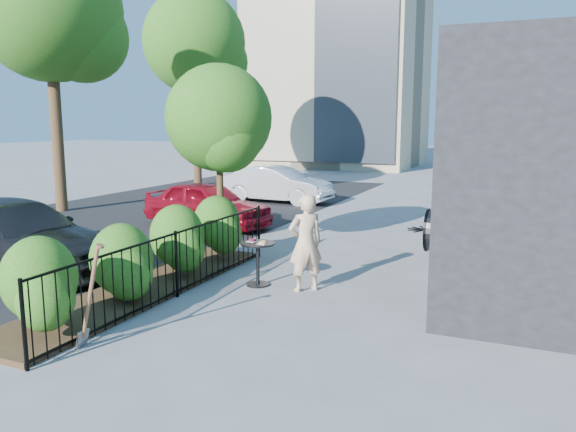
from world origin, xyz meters
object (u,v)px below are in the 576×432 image
at_px(street_tree_far, 195,49).
at_px(woman, 306,243).
at_px(patio_tree, 220,125).
at_px(street_tree_near, 50,17).
at_px(car_darkgrey, 15,237).
at_px(car_red, 207,204).
at_px(cafe_table, 258,256).
at_px(car_silver, 277,184).
at_px(shovel, 89,302).

bearing_deg(street_tree_far, woman, -51.40).
height_order(patio_tree, street_tree_near, street_tree_near).
bearing_deg(car_darkgrey, car_red, -3.42).
bearing_deg(woman, patio_tree, -76.62).
xyz_separation_m(street_tree_near, cafe_table, (9.35, -4.84, -5.39)).
relative_size(patio_tree, street_tree_near, 0.48).
bearing_deg(street_tree_far, car_silver, -32.33).
bearing_deg(cafe_table, shovel, -101.25).
relative_size(cafe_table, woman, 0.49).
distance_m(patio_tree, street_tree_far, 13.95).
distance_m(woman, car_silver, 10.53).
height_order(street_tree_far, woman, street_tree_far).
bearing_deg(street_tree_far, patio_tree, -55.49).
bearing_deg(car_silver, street_tree_near, 132.89).
height_order(street_tree_far, car_silver, street_tree_far).
bearing_deg(cafe_table, patio_tree, 135.07).
xyz_separation_m(car_silver, car_darkgrey, (-0.73, -10.39, 0.03)).
bearing_deg(car_silver, street_tree_far, 60.45).
distance_m(street_tree_far, car_darkgrey, 15.51).
bearing_deg(cafe_table, car_red, 130.21).
relative_size(woman, car_silver, 0.42).
xyz_separation_m(street_tree_near, shovel, (8.68, -8.19, -5.30)).
bearing_deg(street_tree_near, car_red, -4.90).
xyz_separation_m(street_tree_near, car_red, (5.66, -0.49, -5.29)).
xyz_separation_m(patio_tree, woman, (2.52, -1.60, -1.94)).
distance_m(street_tree_far, car_red, 11.49).
distance_m(street_tree_far, car_silver, 8.31).
height_order(street_tree_near, car_red, street_tree_near).
distance_m(patio_tree, car_darkgrey, 4.50).
distance_m(street_tree_near, car_red, 7.77).
height_order(street_tree_far, car_red, street_tree_far).
bearing_deg(shovel, cafe_table, 78.75).
height_order(patio_tree, cafe_table, patio_tree).
height_order(street_tree_near, woman, street_tree_near).
height_order(street_tree_far, car_darkgrey, street_tree_far).
relative_size(patio_tree, car_silver, 1.01).
bearing_deg(street_tree_near, cafe_table, -27.39).
height_order(patio_tree, shovel, patio_tree).
relative_size(car_red, car_silver, 0.94).
bearing_deg(car_red, cafe_table, -131.56).
bearing_deg(shovel, street_tree_far, 118.20).
distance_m(woman, shovel, 3.73).
bearing_deg(shovel, woman, 65.49).
bearing_deg(car_red, street_tree_far, 41.95).
xyz_separation_m(shovel, car_darkgrey, (-3.98, 2.37, 0.05)).
bearing_deg(woman, shovel, 21.34).
distance_m(shovel, car_darkgrey, 4.64).
relative_size(street_tree_near, shovel, 5.87).
height_order(shovel, car_darkgrey, shovel).
relative_size(car_silver, car_darkgrey, 0.84).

